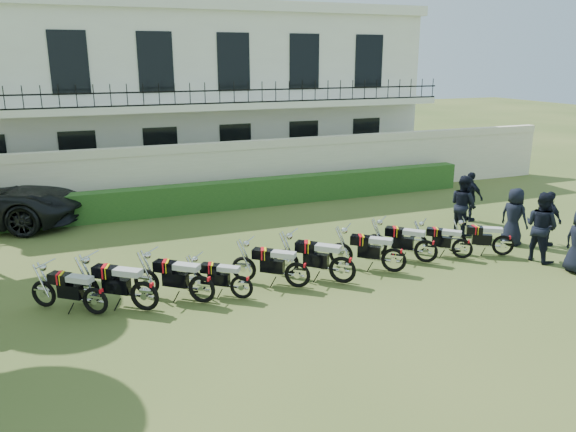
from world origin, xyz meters
The scene contains 19 objects.
ground centered at (0.00, 0.00, 0.00)m, with size 100.00×100.00×0.00m, color #354C1E.
perimeter_wall centered at (0.00, 8.00, 1.17)m, with size 30.00×0.35×2.30m.
hedge centered at (1.00, 7.20, 0.50)m, with size 18.00×0.60×1.00m, color #1A4719.
building centered at (0.00, 13.96, 3.71)m, with size 20.40×9.60×7.40m.
motorcycle_0 centered at (-4.64, -0.21, 0.48)m, with size 1.56×1.26×1.04m.
motorcycle_1 centered at (-3.64, -0.41, 0.53)m, with size 1.75×1.35×1.15m.
motorcycle_2 centered at (-2.41, -0.46, 0.51)m, with size 1.64×1.33×1.10m.
motorcycle_3 centered at (-1.53, -0.57, 0.43)m, with size 1.43×1.11×0.94m.
motorcycle_4 centered at (-0.11, -0.45, 0.50)m, with size 1.61×1.31×1.08m.
motorcycle_5 centered at (0.99, -0.61, 0.53)m, with size 1.63×1.51×1.16m.
motorcycle_6 centered at (2.53, -0.44, 0.51)m, with size 1.60×1.37×1.10m.
motorcycle_7 centered at (3.69, -0.16, 0.50)m, with size 1.47×1.46×1.08m.
motorcycle_8 centered at (4.79, -0.25, 0.44)m, with size 1.32×1.27×0.95m.
motorcycle_9 centered at (5.99, -0.46, 0.45)m, with size 1.58×1.03×0.99m.
officer_1 centered at (6.66, -1.06, 0.95)m, with size 0.92×0.72×1.89m, color black.
officer_2 centered at (7.82, -0.18, 0.80)m, with size 0.94×0.39×1.60m, color black.
officer_3 centered at (6.97, 0.26, 0.84)m, with size 0.82×0.54×1.68m, color black.
officer_4 centered at (6.24, 1.61, 0.92)m, with size 0.90×0.70×1.85m, color black.
officer_5 centered at (7.38, 2.71, 0.83)m, with size 0.97×0.40×1.66m, color black.
Camera 1 is at (-4.87, -11.84, 5.30)m, focal length 35.00 mm.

